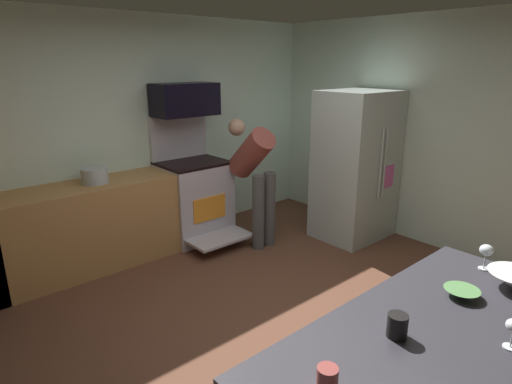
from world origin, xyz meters
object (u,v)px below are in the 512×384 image
person_cook (255,172)px  wine_glass_near (486,251)px  mug_tea (397,326)px  refrigerator (356,166)px  mug_coffee (327,379)px  oven_range (194,197)px  microwave (185,100)px  mixing_bowl_small (461,293)px  stock_pot (95,175)px

person_cook → wine_glass_near: size_ratio=9.24×
mug_tea → refrigerator: bearing=39.4°
mug_coffee → mug_tea: (0.49, 0.01, 0.01)m
refrigerator → wine_glass_near: refrigerator is taller
mug_tea → mug_coffee: bearing=-179.2°
oven_range → mug_tea: bearing=-108.0°
refrigerator → microwave: bearing=138.6°
person_cook → mixing_bowl_small: size_ratio=7.95×
oven_range → mixing_bowl_small: 3.49m
person_cook → mug_tea: 3.17m
refrigerator → person_cook: 1.24m
microwave → stock_pot: bearing=-176.0°
microwave → refrigerator: 2.16m
mug_coffee → mug_tea: 0.49m
microwave → wine_glass_near: bearing=-92.1°
person_cook → mug_tea: (-1.55, -2.77, 0.08)m
oven_range → mixing_bowl_small: bearing=-98.9°
oven_range → wine_glass_near: size_ratio=9.45×
mug_tea → microwave: bearing=72.5°
oven_range → person_cook: oven_range is taller
person_cook → refrigerator: bearing=-30.5°
microwave → mixing_bowl_small: size_ratio=4.07×
person_cook → oven_range: bearing=126.1°
mixing_bowl_small → wine_glass_near: size_ratio=1.16×
refrigerator → person_cook: bearing=149.5°
microwave → mug_coffee: bearing=-114.5°
person_cook → mug_coffee: size_ratio=15.06×
person_cook → mixing_bowl_small: person_cook is taller
microwave → wine_glass_near: size_ratio=4.72×
oven_range → stock_pot: 1.25m
refrigerator → mug_coffee: (-3.10, -2.15, 0.06)m
oven_range → mixing_bowl_small: (-0.54, -3.42, 0.42)m
mug_tea → person_cook: bearing=60.9°
refrigerator → wine_glass_near: size_ratio=11.31×
mug_coffee → stock_pot: bearing=82.8°
wine_glass_near → stock_pot: bearing=107.0°
oven_range → wine_glass_near: 3.41m
oven_range → wine_glass_near: oven_range is taller
wine_glass_near → mug_coffee: bearing=-179.1°
person_cook → wine_glass_near: 2.82m
mixing_bowl_small → mug_tea: bearing=176.1°
microwave → mug_coffee: size_ratio=7.70×
microwave → refrigerator: bearing=-41.4°
refrigerator → mixing_bowl_small: 3.00m
person_cook → microwave: bearing=122.2°
microwave → mug_tea: bearing=-107.5°
mixing_bowl_small → stock_pot: size_ratio=0.69×
oven_range → mug_coffee: 3.77m
mixing_bowl_small → mug_tea: mug_tea is taller
mug_coffee → wine_glass_near: bearing=0.9°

